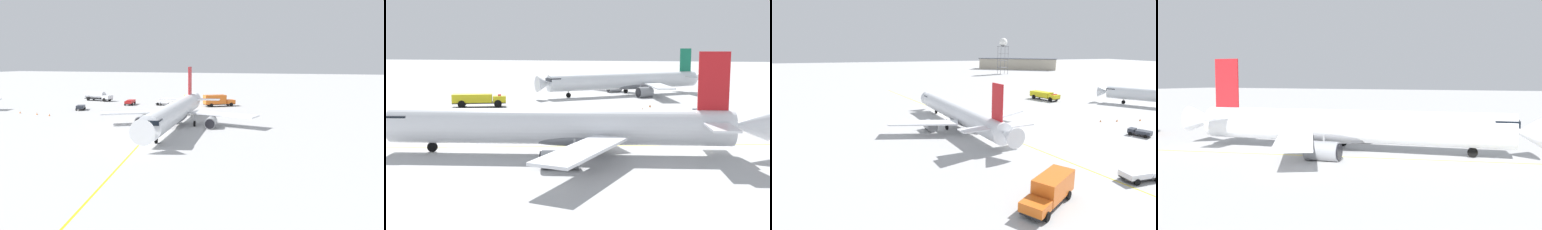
% 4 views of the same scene
% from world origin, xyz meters
% --- Properties ---
extents(ground_plane, '(600.00, 600.00, 0.00)m').
position_xyz_m(ground_plane, '(0.00, 0.00, 0.00)').
color(ground_plane, '#B2B2B2').
extents(airliner_main, '(42.82, 30.33, 10.91)m').
position_xyz_m(airliner_main, '(-4.14, -1.13, 2.77)').
color(airliner_main, white).
rests_on(airliner_main, ground_plane).
extents(airliner_secondary, '(37.99, 30.25, 10.77)m').
position_xyz_m(airliner_secondary, '(-3.37, 62.23, 3.05)').
color(airliner_secondary, silver).
rests_on(airliner_secondary, ground_plane).
extents(fire_tender_truck, '(10.32, 6.09, 2.50)m').
position_xyz_m(fire_tender_truck, '(-28.87, 34.33, 1.54)').
color(fire_tender_truck, '#232326').
rests_on(fire_tender_truck, ground_plane).
extents(baggage_truck_truck, '(4.34, 3.40, 1.22)m').
position_xyz_m(baggage_truck_truck, '(12.43, 30.14, 0.71)').
color(baggage_truck_truck, '#232326').
rests_on(baggage_truck_truck, ground_plane).
extents(taxiway_centreline, '(127.98, 31.74, 0.01)m').
position_xyz_m(taxiway_centreline, '(-1.77, 3.38, 0.00)').
color(taxiway_centreline, yellow).
rests_on(taxiway_centreline, ground_plane).
extents(safety_cone_near, '(0.36, 0.36, 0.55)m').
position_xyz_m(safety_cone_near, '(1.17, 30.81, 0.28)').
color(safety_cone_near, orange).
rests_on(safety_cone_near, ground_plane).
extents(safety_cone_mid, '(0.36, 0.36, 0.55)m').
position_xyz_m(safety_cone_mid, '(1.88, 34.69, 0.28)').
color(safety_cone_mid, orange).
rests_on(safety_cone_mid, ground_plane).
extents(safety_cone_far, '(0.36, 0.36, 0.55)m').
position_xyz_m(safety_cone_far, '(2.90, 40.28, 0.28)').
color(safety_cone_far, orange).
rests_on(safety_cone_far, ground_plane).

